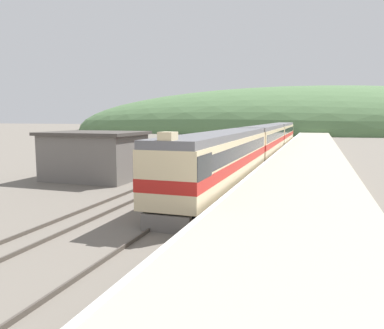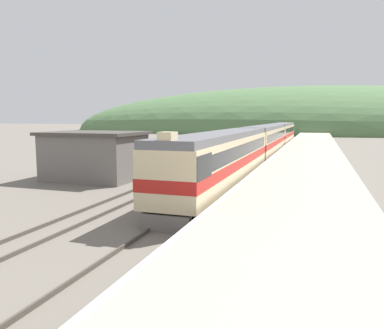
{
  "view_description": "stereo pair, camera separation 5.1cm",
  "coord_description": "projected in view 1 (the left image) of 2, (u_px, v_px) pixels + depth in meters",
  "views": [
    {
      "loc": [
        6.0,
        2.96,
        4.89
      ],
      "look_at": [
        -0.48,
        22.28,
        2.32
      ],
      "focal_mm": 35.0,
      "sensor_mm": 36.0,
      "label": 1
    },
    {
      "loc": [
        6.04,
        2.97,
        4.89
      ],
      "look_at": [
        -0.48,
        22.28,
        2.32
      ],
      "focal_mm": 35.0,
      "sensor_mm": 36.0,
      "label": 2
    }
  ],
  "objects": [
    {
      "name": "track_main",
      "position": [
        281.0,
        145.0,
        65.56
      ],
      "size": [
        1.52,
        180.0,
        0.16
      ],
      "color": "#4C443D",
      "rests_on": "ground"
    },
    {
      "name": "track_siding",
      "position": [
        254.0,
        144.0,
        67.06
      ],
      "size": [
        1.52,
        180.0,
        0.16
      ],
      "color": "#4C443D",
      "rests_on": "ground"
    },
    {
      "name": "platform",
      "position": [
        309.0,
        154.0,
        45.06
      ],
      "size": [
        6.95,
        140.0,
        1.08
      ],
      "color": "#B2A893",
      "rests_on": "ground"
    },
    {
      "name": "distant_hills",
      "position": [
        300.0,
        131.0,
        133.31
      ],
      "size": [
        176.38,
        79.37,
        31.33
      ],
      "color": "#517547",
      "rests_on": "ground"
    },
    {
      "name": "station_shed",
      "position": [
        95.0,
        155.0,
        29.68
      ],
      "size": [
        7.41,
        5.74,
        3.78
      ],
      "color": "slate",
      "rests_on": "ground"
    },
    {
      "name": "express_train_lead_car",
      "position": [
        222.0,
        159.0,
        24.99
      ],
      "size": [
        2.91,
        20.43,
        4.29
      ],
      "color": "black",
      "rests_on": "ground"
    },
    {
      "name": "carriage_second",
      "position": [
        265.0,
        140.0,
        45.07
      ],
      "size": [
        2.9,
        20.03,
        3.93
      ],
      "color": "black",
      "rests_on": "ground"
    },
    {
      "name": "carriage_third",
      "position": [
        281.0,
        133.0,
        64.74
      ],
      "size": [
        2.9,
        20.03,
        3.93
      ],
      "color": "black",
      "rests_on": "ground"
    }
  ]
}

